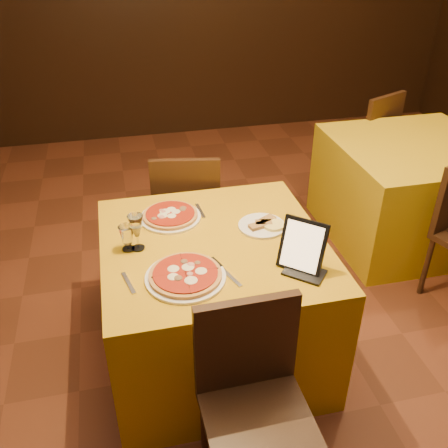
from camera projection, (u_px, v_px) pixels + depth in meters
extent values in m
cube|color=#5E2D19|center=(283.00, 355.00, 2.84)|extent=(6.00, 7.00, 0.01)
cube|color=#C48E0C|center=(214.00, 300.00, 2.67)|extent=(1.10, 1.10, 0.75)
cube|color=#C1990C|center=(407.00, 191.00, 3.71)|extent=(1.10, 1.10, 0.75)
cylinder|color=white|center=(186.00, 277.00, 2.22)|extent=(0.36, 0.36, 0.01)
cylinder|color=#AD4C23|center=(185.00, 275.00, 2.21)|extent=(0.33, 0.33, 0.02)
cylinder|color=white|center=(170.00, 217.00, 2.65)|extent=(0.32, 0.32, 0.01)
cylinder|color=#AD4C23|center=(170.00, 215.00, 2.65)|extent=(0.29, 0.29, 0.02)
cylinder|color=white|center=(262.00, 226.00, 2.58)|extent=(0.24, 0.24, 0.01)
cylinder|color=olive|center=(262.00, 223.00, 2.57)|extent=(0.15, 0.15, 0.02)
cube|color=black|center=(303.00, 246.00, 2.23)|extent=(0.22, 0.21, 0.24)
cube|color=silver|center=(227.00, 273.00, 2.25)|extent=(0.10, 0.22, 0.01)
cube|color=#B0B1B7|center=(128.00, 283.00, 2.19)|extent=(0.06, 0.16, 0.01)
cube|color=#B9B9C1|center=(200.00, 211.00, 2.72)|extent=(0.03, 0.16, 0.01)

